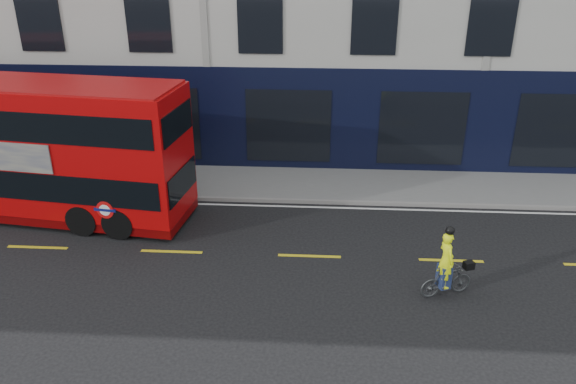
{
  "coord_description": "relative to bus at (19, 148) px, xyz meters",
  "views": [
    {
      "loc": [
        4.24,
        -12.35,
        8.32
      ],
      "look_at": [
        3.36,
        1.85,
        1.84
      ],
      "focal_mm": 35.0,
      "sensor_mm": 36.0,
      "label": 1
    }
  ],
  "objects": [
    {
      "name": "ground",
      "position": [
        5.28,
        -3.79,
        -2.25
      ],
      "size": [
        120.0,
        120.0,
        0.0
      ],
      "primitive_type": "plane",
      "color": "black",
      "rests_on": "ground"
    },
    {
      "name": "pavement",
      "position": [
        5.28,
        2.71,
        -2.19
      ],
      "size": [
        60.0,
        3.0,
        0.12
      ],
      "primitive_type": "cube",
      "color": "slate",
      "rests_on": "ground"
    },
    {
      "name": "kerb",
      "position": [
        5.28,
        1.21,
        -2.18
      ],
      "size": [
        60.0,
        0.12,
        0.13
      ],
      "primitive_type": "cube",
      "color": "gray",
      "rests_on": "ground"
    },
    {
      "name": "road_edge_line",
      "position": [
        5.28,
        0.91,
        -2.25
      ],
      "size": [
        58.0,
        0.1,
        0.01
      ],
      "primitive_type": "cube",
      "color": "silver",
      "rests_on": "ground"
    },
    {
      "name": "lane_dashes",
      "position": [
        5.28,
        -2.29,
        -2.25
      ],
      "size": [
        58.0,
        0.12,
        0.01
      ],
      "primitive_type": null,
      "color": "gold",
      "rests_on": "ground"
    },
    {
      "name": "bus",
      "position": [
        0.0,
        0.0,
        0.0
      ],
      "size": [
        11.09,
        3.82,
        4.39
      ],
      "rotation": [
        0.0,
        0.0,
        -0.13
      ],
      "color": "#B60708",
      "rests_on": "ground"
    },
    {
      "name": "cyclist",
      "position": [
        12.74,
        -3.99,
        -1.57
      ],
      "size": [
        1.46,
        0.85,
        1.98
      ],
      "rotation": [
        0.0,
        0.0,
        0.34
      ],
      "color": "#444749",
      "rests_on": "ground"
    }
  ]
}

